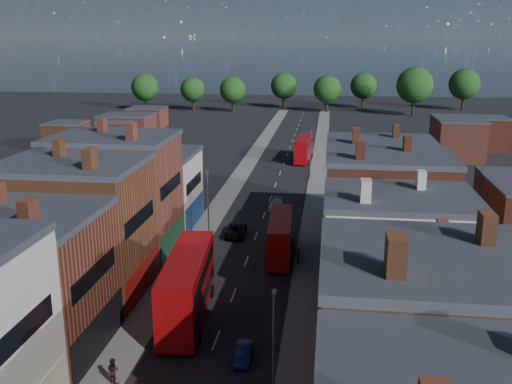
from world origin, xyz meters
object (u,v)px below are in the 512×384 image
(bus_0, at_px, (187,285))
(car_2, at_px, (235,230))
(bus_1, at_px, (280,236))
(bus_2, at_px, (304,148))
(ped_1, at_px, (113,370))
(ped_3, at_px, (298,256))
(car_1, at_px, (243,353))
(car_3, at_px, (276,204))

(bus_0, xyz_separation_m, car_2, (0.57, 20.44, -2.27))
(bus_0, xyz_separation_m, bus_1, (6.32, 14.54, -0.61))
(bus_0, bearing_deg, bus_2, 79.29)
(bus_0, relative_size, ped_1, 7.19)
(bus_0, relative_size, ped_3, 8.26)
(ped_3, bearing_deg, car_2, 55.70)
(car_1, distance_m, ped_3, 18.68)
(bus_1, height_order, car_3, bus_1)
(car_1, relative_size, ped_1, 1.81)
(bus_0, distance_m, car_2, 20.57)
(bus_1, xyz_separation_m, ped_1, (-9.04, -24.22, -1.32))
(bus_2, bearing_deg, car_3, -89.95)
(car_1, height_order, car_2, car_2)
(car_1, height_order, ped_3, ped_3)
(ped_1, bearing_deg, bus_1, -87.37)
(ped_1, bearing_deg, car_1, -130.72)
(bus_0, xyz_separation_m, ped_1, (-2.71, -9.68, -1.93))
(bus_2, bearing_deg, ped_3, -83.63)
(bus_0, bearing_deg, car_1, -50.95)
(car_1, relative_size, car_3, 0.83)
(car_1, bearing_deg, car_3, 87.98)
(bus_0, distance_m, ped_3, 15.40)
(bus_2, xyz_separation_m, car_2, (-5.89, -42.90, -1.76))
(bus_0, relative_size, car_2, 2.65)
(car_1, distance_m, car_3, 37.78)
(car_2, bearing_deg, bus_1, -47.00)
(bus_1, height_order, ped_3, bus_1)
(bus_0, xyz_separation_m, bus_2, (6.47, 63.34, -0.51))
(bus_1, distance_m, car_1, 20.30)
(bus_2, bearing_deg, ped_1, -92.91)
(car_1, bearing_deg, car_2, 96.62)
(ped_1, bearing_deg, bus_0, -82.56)
(bus_0, relative_size, car_3, 3.27)
(ped_1, relative_size, ped_3, 1.15)
(bus_2, distance_m, car_1, 69.03)
(bus_1, bearing_deg, car_1, -95.19)
(bus_0, relative_size, bus_2, 1.21)
(bus_1, bearing_deg, bus_2, 87.11)
(bus_0, height_order, bus_1, bus_0)
(car_3, height_order, ped_1, ped_1)
(car_1, distance_m, car_2, 26.55)
(bus_2, xyz_separation_m, car_3, (-2.30, -31.25, -1.86))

